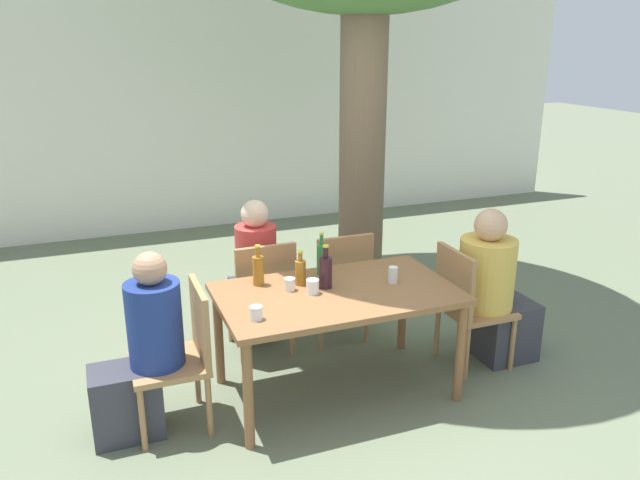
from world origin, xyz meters
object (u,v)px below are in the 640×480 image
Objects in this scene: person_seated_1 at (494,293)px; drinking_glass_3 at (393,275)px; amber_bottle_2 at (258,269)px; amber_bottle_3 at (300,272)px; drinking_glass_0 at (313,287)px; patio_chair_1 at (467,301)px; person_seated_2 at (254,279)px; wine_bottle_0 at (326,271)px; drinking_glass_1 at (256,313)px; patio_chair_2 at (263,292)px; dining_table_front at (337,302)px; patio_chair_3 at (339,281)px; person_seated_0 at (141,357)px; patio_chair_0 at (183,350)px; drinking_glass_2 at (290,284)px; green_bottle_1 at (322,259)px.

drinking_glass_3 is (-0.82, -0.00, 0.26)m from person_seated_1.
amber_bottle_2 reaches higher than amber_bottle_3.
patio_chair_1 is at bearing -0.95° from drinking_glass_0.
patio_chair_1 is 9.59× the size of drinking_glass_0.
amber_bottle_2 is (-0.13, -0.63, 0.32)m from person_seated_2.
wine_bottle_0 is at bearing 169.79° from drinking_glass_3.
drinking_glass_1 is (-0.43, -0.24, -0.01)m from drinking_glass_0.
patio_chair_2 is 0.73m from wine_bottle_0.
patio_chair_1 is 0.65m from drinking_glass_3.
person_seated_2 is 3.99× the size of wine_bottle_0.
person_seated_2 is (-1.52, 0.92, -0.02)m from person_seated_1.
dining_table_front is at bearing 108.29° from person_seated_2.
person_seated_2 is (-0.30, 0.92, -0.14)m from dining_table_front.
drinking_glass_3 is (0.83, -0.28, -0.05)m from amber_bottle_2.
amber_bottle_3 is 2.50× the size of drinking_glass_0.
patio_chair_1 and patio_chair_3 have the same top height.
patio_chair_2 reaches higher than drinking_glass_0.
wine_bottle_0 is at bearing 85.64° from patio_chair_1.
patio_chair_3 is at bearing 113.84° from person_seated_0.
patio_chair_0 is 9.59× the size of drinking_glass_0.
person_seated_1 is 10.62× the size of drinking_glass_3.
amber_bottle_2 is 2.49× the size of drinking_glass_3.
person_seated_1 is 14.17× the size of drinking_glass_2.
wine_bottle_0 is 3.13× the size of drinking_glass_0.
person_seated_2 reaches higher than amber_bottle_2.
patio_chair_3 is at bearing -180.00° from patio_chair_2.
green_bottle_1 is (-1.21, 0.30, 0.32)m from person_seated_1.
wine_bottle_0 is 0.17m from amber_bottle_3.
patio_chair_0 reaches higher than drinking_glass_0.
drinking_glass_2 is (-1.50, 0.12, 0.24)m from person_seated_1.
person_seated_2 is 0.77m from green_bottle_1.
person_seated_1 is 4.00× the size of wine_bottle_0.
patio_chair_0 is at bearing -166.87° from amber_bottle_3.
drinking_glass_3 is (0.99, 0.22, 0.01)m from drinking_glass_1.
drinking_glass_0 is 1.14× the size of drinking_glass_1.
drinking_glass_0 is (0.02, -0.17, -0.04)m from amber_bottle_3.
drinking_glass_2 is (0.16, -0.17, -0.06)m from amber_bottle_2.
drinking_glass_0 is at bearing 177.92° from drinking_glass_3.
patio_chair_0 is 0.53m from drinking_glass_1.
patio_chair_3 reaches higher than drinking_glass_3.
person_seated_0 reaches higher than dining_table_front.
drinking_glass_1 is (-0.29, -1.14, 0.26)m from person_seated_2.
person_seated_2 is 10.60× the size of drinking_glass_3.
person_seated_2 is 0.94m from wine_bottle_0.
amber_bottle_3 is at bearing 140.37° from wine_bottle_0.
person_seated_1 reaches higher than drinking_glass_2.
wine_bottle_0 reaches higher than drinking_glass_0.
person_seated_2 is at bearing 143.17° from patio_chair_0.
patio_chair_3 is at bearing 54.96° from drinking_glass_0.
drinking_glass_2 is at bearing 92.68° from patio_chair_2.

